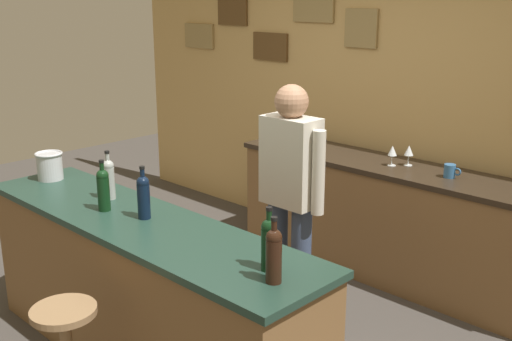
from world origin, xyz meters
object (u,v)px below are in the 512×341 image
at_px(wine_bottle_d, 269,242).
at_px(wine_bottle_e, 274,254).
at_px(wine_bottle_b, 103,188).
at_px(ice_bucket, 50,165).
at_px(wine_bottle_c, 143,195).
at_px(wine_glass_b, 409,151).
at_px(wine_glass_a, 392,151).
at_px(coffee_mug, 450,171).
at_px(wine_bottle_a, 109,178).
at_px(bartender, 290,192).

bearing_deg(wine_bottle_d, wine_bottle_e, -37.45).
distance_m(wine_bottle_b, ice_bucket, 0.81).
height_order(wine_bottle_c, wine_bottle_e, same).
bearing_deg(wine_glass_b, ice_bucket, -126.72).
relative_size(wine_glass_a, coffee_mug, 1.24).
distance_m(wine_bottle_a, wine_bottle_c, 0.44).
relative_size(wine_bottle_a, wine_bottle_d, 1.00).
bearing_deg(bartender, wine_glass_b, 83.29).
bearing_deg(coffee_mug, wine_bottle_c, -112.62).
bearing_deg(coffee_mug, wine_bottle_d, -86.30).
relative_size(bartender, wine_bottle_e, 5.29).
bearing_deg(bartender, ice_bucket, -147.90).
bearing_deg(coffee_mug, bartender, -114.73).
bearing_deg(ice_bucket, bartender, 32.10).
height_order(wine_bottle_a, coffee_mug, wine_bottle_a).
bearing_deg(wine_bottle_d, bartender, 125.80).
bearing_deg(wine_bottle_a, wine_bottle_d, -2.50).
distance_m(bartender, wine_bottle_e, 1.23).
xyz_separation_m(wine_bottle_c, wine_bottle_d, (0.96, -0.01, 0.00)).
xyz_separation_m(wine_bottle_e, wine_glass_b, (-0.60, 2.15, -0.05)).
xyz_separation_m(wine_bottle_d, wine_glass_b, (-0.50, 2.08, -0.05)).
height_order(ice_bucket, wine_glass_a, ice_bucket).
relative_size(wine_bottle_b, ice_bucket, 1.63).
distance_m(wine_bottle_d, ice_bucket, 2.04).
bearing_deg(wine_glass_a, coffee_mug, 2.06).
height_order(wine_bottle_c, wine_glass_a, wine_bottle_c).
xyz_separation_m(ice_bucket, coffee_mug, (1.91, 1.99, -0.07)).
height_order(wine_bottle_c, wine_bottle_d, same).
xyz_separation_m(wine_bottle_d, wine_bottle_e, (0.10, -0.08, 0.00)).
distance_m(ice_bucket, coffee_mug, 2.76).
bearing_deg(wine_bottle_c, coffee_mug, 67.38).
relative_size(bartender, wine_glass_b, 10.45).
bearing_deg(wine_glass_b, bartender, -96.71).
xyz_separation_m(bartender, wine_bottle_e, (0.74, -0.97, 0.12)).
bearing_deg(wine_bottle_b, wine_glass_b, 71.17).
height_order(wine_bottle_a, wine_bottle_c, same).
bearing_deg(wine_bottle_b, bartender, 58.44).
xyz_separation_m(wine_bottle_a, wine_bottle_c, (0.43, -0.06, 0.00)).
xyz_separation_m(bartender, wine_bottle_a, (-0.75, -0.83, 0.12)).
distance_m(bartender, wine_bottle_c, 0.95).
height_order(wine_bottle_e, ice_bucket, wine_bottle_e).
bearing_deg(ice_bucket, wine_bottle_b, -6.44).
xyz_separation_m(wine_bottle_b, wine_glass_b, (0.74, 2.16, -0.05)).
bearing_deg(ice_bucket, wine_glass_a, 53.64).
xyz_separation_m(bartender, wine_bottle_b, (-0.60, -0.97, 0.12)).
height_order(ice_bucket, coffee_mug, ice_bucket).
relative_size(bartender, wine_bottle_c, 5.29).
bearing_deg(ice_bucket, coffee_mug, 46.15).
relative_size(wine_bottle_a, wine_bottle_b, 1.00).
distance_m(bartender, ice_bucket, 1.66).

